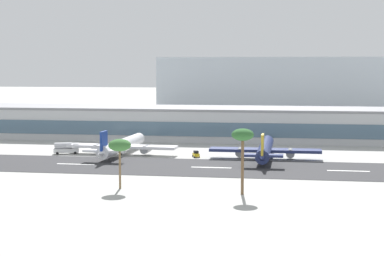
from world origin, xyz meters
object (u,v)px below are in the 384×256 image
Objects in this scene: service_fuel_truck_1 at (66,148)px; palm_tree_3 at (243,137)px; airliner_gold_tail_gate_1 at (265,150)px; palm_tree_2 at (120,146)px; terminal_building at (209,123)px; distant_hotel_block at (279,87)px; service_baggage_tug_0 at (196,154)px; airliner_navy_tail_gate_0 at (121,146)px.

palm_tree_3 reaches higher than service_fuel_truck_1.
service_fuel_truck_1 is 89.63m from palm_tree_3.
palm_tree_3 is (-2.68, -58.20, 10.35)m from airliner_gold_tail_gate_1.
palm_tree_3 is (30.24, -2.60, 2.95)m from palm_tree_2.
terminal_building is 1.48× the size of distant_hotel_block.
airliner_gold_tail_gate_1 is at bearing -21.18° from service_fuel_truck_1.
service_baggage_tug_0 is 0.29× the size of palm_tree_2.
distant_hotel_block reaches higher than palm_tree_2.
terminal_building is 52.74m from service_baggage_tug_0.
service_fuel_truck_1 is (-42.72, -51.57, -4.58)m from terminal_building.
service_fuel_truck_1 is at bearing 93.53° from airliner_navy_tail_gate_0.
distant_hotel_block is at bearing 82.01° from palm_tree_2.
airliner_gold_tail_gate_1 is at bearing -118.08° from service_baggage_tug_0.
airliner_gold_tail_gate_1 is at bearing -90.76° from airliner_navy_tail_gate_0.
palm_tree_3 is (20.05, -59.65, 12.49)m from service_baggage_tug_0.
distant_hotel_block reaches higher than airliner_navy_tail_gate_0.
service_fuel_truck_1 is (-67.83, 2.27, -1.16)m from airliner_gold_tail_gate_1.
airliner_gold_tail_gate_1 is (48.68, -2.66, 0.06)m from airliner_navy_tail_gate_0.
airliner_navy_tail_gate_0 is at bearing 62.93° from service_baggage_tug_0.
service_fuel_truck_1 is (-45.10, 0.82, 0.98)m from service_baggage_tug_0.
airliner_gold_tail_gate_1 is 3.89× the size of palm_tree_2.
distant_hotel_block reaches higher than service_fuel_truck_1.
terminal_building is 56.46m from airliner_navy_tail_gate_0.
distant_hotel_block is 11.80× the size of palm_tree_2.
airliner_gold_tail_gate_1 is (25.11, -53.84, -3.42)m from terminal_building.
service_baggage_tug_0 is 64.16m from palm_tree_3.
service_baggage_tug_0 is at bearing -20.30° from service_fuel_truck_1.
airliner_navy_tail_gate_0 is 13.13× the size of service_baggage_tug_0.
terminal_building is 59.51m from airliner_gold_tail_gate_1.
terminal_building is 4.49× the size of airliner_gold_tail_gate_1.
airliner_navy_tail_gate_0 is 0.98× the size of airliner_gold_tail_gate_1.
airliner_navy_tail_gate_0 is (-49.07, -178.89, -14.52)m from distant_hotel_block.
airliner_navy_tail_gate_0 is 5.29× the size of service_fuel_truck_1.
terminal_building reaches higher than palm_tree_2.
airliner_gold_tail_gate_1 is 3.07× the size of palm_tree_3.
palm_tree_3 is (46.01, -60.86, 10.41)m from airliner_navy_tail_gate_0.
airliner_navy_tail_gate_0 is 3.02× the size of palm_tree_3.
service_fuel_truck_1 is at bearing 121.10° from palm_tree_2.
terminal_building is 13.81× the size of palm_tree_3.
terminal_building is 24.18× the size of service_fuel_truck_1.
distant_hotel_block reaches higher than service_baggage_tug_0.
airliner_navy_tail_gate_0 is 77.00m from palm_tree_3.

